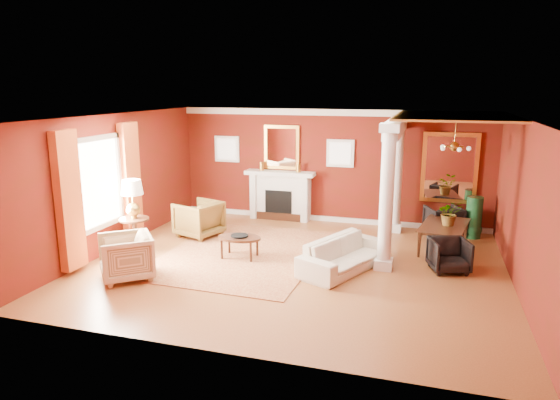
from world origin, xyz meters
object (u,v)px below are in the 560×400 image
(sofa, at_px, (345,249))
(armchair_stripe, at_px, (126,255))
(armchair_leopard, at_px, (199,217))
(dining_table, at_px, (445,230))
(coffee_table, at_px, (240,239))
(side_table, at_px, (133,203))

(sofa, height_order, armchair_stripe, armchair_stripe)
(armchair_leopard, height_order, dining_table, armchair_leopard)
(coffee_table, bearing_deg, armchair_leopard, 142.02)
(armchair_leopard, distance_m, side_table, 1.72)
(armchair_leopard, bearing_deg, dining_table, 114.82)
(coffee_table, bearing_deg, side_table, -174.26)
(coffee_table, bearing_deg, armchair_stripe, -133.22)
(sofa, relative_size, armchair_stripe, 2.27)
(dining_table, bearing_deg, armchair_leopard, 106.18)
(side_table, distance_m, dining_table, 6.68)
(coffee_table, bearing_deg, dining_table, 23.38)
(sofa, relative_size, dining_table, 1.30)
(sofa, xyz_separation_m, armchair_stripe, (-3.75, -1.63, 0.05))
(armchair_stripe, xyz_separation_m, side_table, (-0.74, 1.44, 0.60))
(side_table, bearing_deg, armchair_stripe, -62.89)
(sofa, distance_m, coffee_table, 2.18)
(side_table, xyz_separation_m, dining_table, (6.35, 1.98, -0.61))
(sofa, height_order, armchair_leopard, armchair_leopard)
(dining_table, bearing_deg, armchair_stripe, 131.28)
(dining_table, bearing_deg, coffee_table, 123.33)
(dining_table, bearing_deg, side_table, 117.29)
(armchair_stripe, height_order, side_table, side_table)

